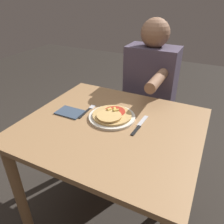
{
  "coord_description": "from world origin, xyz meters",
  "views": [
    {
      "loc": [
        0.45,
        -0.9,
        1.41
      ],
      "look_at": [
        -0.03,
        0.06,
        0.8
      ],
      "focal_mm": 35.0,
      "sensor_mm": 36.0,
      "label": 1
    }
  ],
  "objects_px": {
    "pizza": "(112,115)",
    "fork": "(88,110)",
    "dining_table": "(111,143)",
    "plate": "(112,117)",
    "knife": "(139,126)",
    "person_diner": "(150,88)"
  },
  "relations": [
    {
      "from": "pizza",
      "to": "fork",
      "type": "distance_m",
      "value": 0.17
    },
    {
      "from": "pizza",
      "to": "knife",
      "type": "relative_size",
      "value": 1.02
    },
    {
      "from": "fork",
      "to": "knife",
      "type": "height_order",
      "value": "same"
    },
    {
      "from": "person_diner",
      "to": "pizza",
      "type": "bearing_deg",
      "value": -94.11
    },
    {
      "from": "dining_table",
      "to": "pizza",
      "type": "relative_size",
      "value": 4.26
    },
    {
      "from": "knife",
      "to": "fork",
      "type": "bearing_deg",
      "value": 177.03
    },
    {
      "from": "plate",
      "to": "fork",
      "type": "relative_size",
      "value": 1.52
    },
    {
      "from": "fork",
      "to": "dining_table",
      "type": "bearing_deg",
      "value": -19.55
    },
    {
      "from": "plate",
      "to": "fork",
      "type": "xyz_separation_m",
      "value": [
        -0.17,
        0.01,
        -0.0
      ]
    },
    {
      "from": "fork",
      "to": "knife",
      "type": "xyz_separation_m",
      "value": [
        0.34,
        -0.02,
        0.0
      ]
    },
    {
      "from": "pizza",
      "to": "knife",
      "type": "height_order",
      "value": "pizza"
    },
    {
      "from": "dining_table",
      "to": "fork",
      "type": "distance_m",
      "value": 0.24
    },
    {
      "from": "dining_table",
      "to": "plate",
      "type": "relative_size",
      "value": 3.58
    },
    {
      "from": "plate",
      "to": "pizza",
      "type": "distance_m",
      "value": 0.02
    },
    {
      "from": "plate",
      "to": "fork",
      "type": "distance_m",
      "value": 0.17
    },
    {
      "from": "pizza",
      "to": "fork",
      "type": "bearing_deg",
      "value": 175.04
    },
    {
      "from": "person_diner",
      "to": "dining_table",
      "type": "bearing_deg",
      "value": -91.53
    },
    {
      "from": "plate",
      "to": "knife",
      "type": "xyz_separation_m",
      "value": [
        0.17,
        -0.01,
        -0.0
      ]
    },
    {
      "from": "fork",
      "to": "person_diner",
      "type": "relative_size",
      "value": 0.14
    },
    {
      "from": "pizza",
      "to": "person_diner",
      "type": "bearing_deg",
      "value": 85.89
    },
    {
      "from": "plate",
      "to": "person_diner",
      "type": "distance_m",
      "value": 0.59
    },
    {
      "from": "dining_table",
      "to": "fork",
      "type": "bearing_deg",
      "value": 160.45
    }
  ]
}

